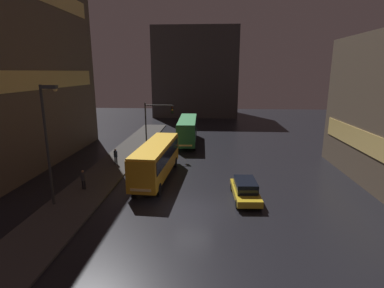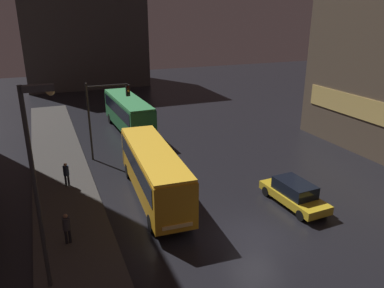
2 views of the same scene
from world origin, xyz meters
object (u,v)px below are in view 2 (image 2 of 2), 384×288
Objects in this scene: car_taxi at (294,193)px; pedestrian_near at (66,172)px; pedestrian_mid at (67,226)px; traffic_light_main at (103,107)px; street_lamp_sidewalk at (38,164)px; bus_far at (128,111)px; bus_near at (154,169)px.

car_taxi is 14.87m from pedestrian_near.
pedestrian_mid is 0.27× the size of traffic_light_main.
pedestrian_mid is 5.57m from street_lamp_sidewalk.
street_lamp_sidewalk reaches higher than bus_far.
street_lamp_sidewalk reaches higher than traffic_light_main.
bus_far is 19.40m from car_taxi.
pedestrian_mid is 0.19× the size of street_lamp_sidewalk.
car_taxi is (5.93, -18.43, -1.31)m from bus_far.
bus_near is 1.20× the size of street_lamp_sidewalk.
street_lamp_sidewalk reaches higher than bus_near.
street_lamp_sidewalk is at bearing 132.32° from pedestrian_mid.
street_lamp_sidewalk reaches higher than pedestrian_near.
street_lamp_sidewalk is (-1.34, -9.91, 4.66)m from pedestrian_near.
bus_near is at bearing 44.51° from street_lamp_sidewalk.
pedestrian_mid is (-0.54, -6.94, 0.01)m from pedestrian_near.
bus_near is 1.68× the size of traffic_light_main.
bus_near is 6.26× the size of pedestrian_mid.
bus_far is 6.43× the size of pedestrian_mid.
pedestrian_mid is at bearing 74.86° from street_lamp_sidewalk.
bus_near reaches higher than pedestrian_mid.
street_lamp_sidewalk is (-4.83, -14.47, 1.59)m from traffic_light_main.
car_taxi is at bearing -126.02° from pedestrian_mid.
pedestrian_near is 6.51m from traffic_light_main.
pedestrian_near is at bearing -127.41° from traffic_light_main.
traffic_light_main is at bearing 167.86° from pedestrian_near.
bus_far is 12.68m from pedestrian_near.
bus_near is at bearing -92.00° from pedestrian_mid.
car_taxi is at bearing 8.78° from street_lamp_sidewalk.
bus_far is 19.10m from pedestrian_mid.
pedestrian_mid reaches higher than pedestrian_near.
street_lamp_sidewalk is at bearing 66.77° from bus_far.
pedestrian_near is at bearing 82.28° from street_lamp_sidewalk.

